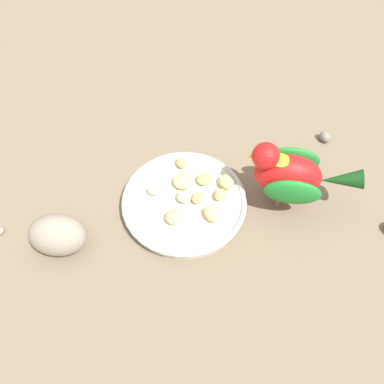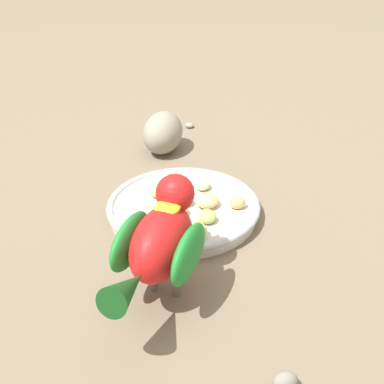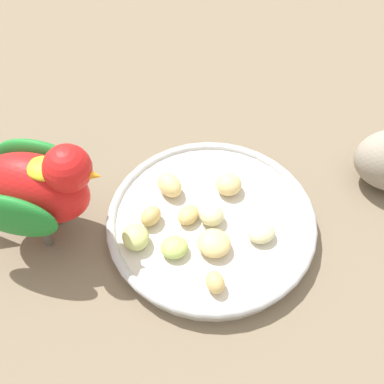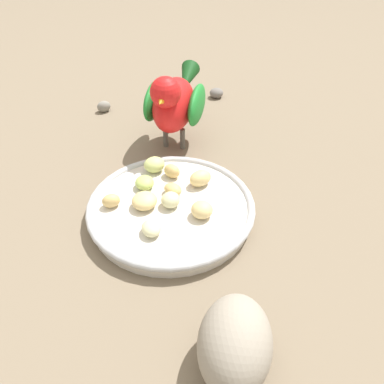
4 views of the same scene
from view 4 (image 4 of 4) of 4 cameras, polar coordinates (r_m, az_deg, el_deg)
ground_plane at (r=0.60m, az=-4.87°, el=-2.00°), size 4.00×4.00×0.00m
feeding_bowl at (r=0.57m, az=-2.97°, el=-2.38°), size 0.24×0.24×0.02m
apple_piece_0 at (r=0.56m, az=-6.75°, el=-1.23°), size 0.05×0.05×0.02m
apple_piece_1 at (r=0.52m, az=-5.78°, el=-5.10°), size 0.03×0.03×0.02m
apple_piece_2 at (r=0.61m, az=-2.86°, el=3.00°), size 0.03×0.03×0.02m
apple_piece_3 at (r=0.60m, az=1.19°, el=1.97°), size 0.04×0.04×0.02m
apple_piece_4 at (r=0.58m, az=-2.68°, el=0.22°), size 0.03×0.03×0.02m
apple_piece_5 at (r=0.60m, az=-6.74°, el=1.32°), size 0.03×0.03×0.02m
apple_piece_6 at (r=0.54m, az=1.42°, el=-2.52°), size 0.04×0.04×0.02m
apple_piece_7 at (r=0.63m, az=-5.36°, el=3.89°), size 0.03×0.04×0.02m
apple_piece_8 at (r=0.56m, az=-3.06°, el=-1.12°), size 0.04×0.04×0.02m
apple_piece_9 at (r=0.57m, az=-11.39°, el=-1.22°), size 0.02×0.03×0.02m
parrot at (r=0.69m, az=-2.51°, el=12.76°), size 0.20×0.13×0.15m
rock_large at (r=0.41m, az=6.08°, el=-20.60°), size 0.12×0.10×0.08m
pebble_0 at (r=0.89m, az=3.48°, el=13.83°), size 0.03×0.03×0.02m
pebble_2 at (r=0.85m, az=-12.38°, el=11.76°), size 0.02×0.03×0.02m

